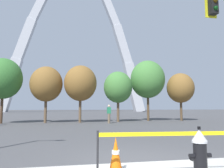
{
  "coord_description": "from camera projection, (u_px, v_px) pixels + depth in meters",
  "views": [
    {
      "loc": [
        -1.85,
        -5.46,
        1.37
      ],
      "look_at": [
        0.22,
        5.0,
        2.5
      ],
      "focal_mm": 35.39,
      "sensor_mm": 36.0,
      "label": 1
    }
  ],
  "objects": [
    {
      "name": "caution_tape_barrier",
      "position": [
        205.0,
        145.0,
        4.42
      ],
      "size": [
        4.35,
        0.39,
        0.93
      ],
      "color": "#232326",
      "rests_on": "ground"
    },
    {
      "name": "ground_plane",
      "position": [
        142.0,
        162.0,
        5.54
      ],
      "size": [
        240.0,
        240.0,
        0.0
      ],
      "primitive_type": "plane",
      "color": "#474749"
    },
    {
      "name": "fire_hydrant",
      "position": [
        200.0,
        153.0,
        4.37
      ],
      "size": [
        0.46,
        0.48,
        0.99
      ],
      "color": "black",
      "rests_on": "ground"
    },
    {
      "name": "traffic_cone_by_hydrant",
      "position": [
        116.0,
        155.0,
        4.73
      ],
      "size": [
        0.36,
        0.36,
        0.73
      ],
      "color": "black",
      "rests_on": "ground"
    },
    {
      "name": "tree_center_left",
      "position": [
        80.0,
        83.0,
        20.3
      ],
      "size": [
        2.99,
        2.99,
        5.23
      ],
      "color": "brown",
      "rests_on": "ground"
    },
    {
      "name": "tree_right_mid",
      "position": [
        148.0,
        79.0,
        23.03
      ],
      "size": [
        3.57,
        3.57,
        6.25
      ],
      "color": "brown",
      "rests_on": "ground"
    },
    {
      "name": "monument_arch",
      "position": [
        75.0,
        46.0,
        69.77
      ],
      "size": [
        44.7,
        2.95,
        48.03
      ],
      "color": "#B2B5BC",
      "rests_on": "ground"
    },
    {
      "name": "tree_left_mid",
      "position": [
        46.0,
        84.0,
        19.92
      ],
      "size": [
        2.9,
        2.9,
        5.07
      ],
      "color": "brown",
      "rests_on": "ground"
    },
    {
      "name": "tree_far_left",
      "position": [
        3.0,
        79.0,
        19.11
      ],
      "size": [
        3.22,
        3.22,
        5.63
      ],
      "color": "#473323",
      "rests_on": "ground"
    },
    {
      "name": "tree_far_right",
      "position": [
        180.0,
        88.0,
        23.21
      ],
      "size": [
        2.84,
        2.84,
        4.96
      ],
      "color": "brown",
      "rests_on": "ground"
    },
    {
      "name": "tree_center_right",
      "position": [
        118.0,
        87.0,
        21.42
      ],
      "size": [
        2.77,
        2.77,
        4.85
      ],
      "color": "brown",
      "rests_on": "ground"
    },
    {
      "name": "pedestrian_walking_left",
      "position": [
        109.0,
        114.0,
        19.08
      ],
      "size": [
        0.35,
        0.22,
        1.59
      ],
      "color": "brown",
      "rests_on": "ground"
    }
  ]
}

